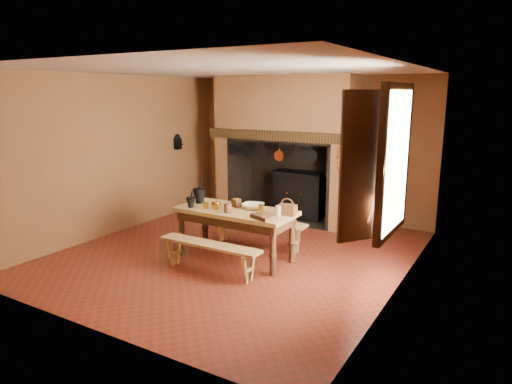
{
  "coord_description": "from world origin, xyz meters",
  "views": [
    {
      "loc": [
        3.73,
        -5.69,
        2.46
      ],
      "look_at": [
        0.19,
        0.3,
        0.96
      ],
      "focal_mm": 32.0,
      "sensor_mm": 36.0,
      "label": 1
    }
  ],
  "objects_px": {
    "iron_range": "(301,194)",
    "work_table": "(236,217)",
    "wicker_basket": "(287,209)",
    "coffee_grinder": "(236,202)",
    "bench_front": "(210,251)",
    "mixing_bowl": "(253,206)"
  },
  "relations": [
    {
      "from": "wicker_basket",
      "to": "mixing_bowl",
      "type": "bearing_deg",
      "value": 169.83
    },
    {
      "from": "work_table",
      "to": "iron_range",
      "type": "bearing_deg",
      "value": 93.6
    },
    {
      "from": "work_table",
      "to": "coffee_grinder",
      "type": "xyz_separation_m",
      "value": [
        -0.08,
        0.13,
        0.19
      ]
    },
    {
      "from": "iron_range",
      "to": "work_table",
      "type": "height_order",
      "value": "iron_range"
    },
    {
      "from": "mixing_bowl",
      "to": "iron_range",
      "type": "bearing_deg",
      "value": 98.7
    },
    {
      "from": "iron_range",
      "to": "bench_front",
      "type": "relative_size",
      "value": 1.03
    },
    {
      "from": "iron_range",
      "to": "work_table",
      "type": "xyz_separation_m",
      "value": [
        0.17,
        -2.64,
        0.17
      ]
    },
    {
      "from": "iron_range",
      "to": "wicker_basket",
      "type": "relative_size",
      "value": 5.91
    },
    {
      "from": "iron_range",
      "to": "wicker_basket",
      "type": "xyz_separation_m",
      "value": [
        0.96,
        -2.52,
        0.37
      ]
    },
    {
      "from": "iron_range",
      "to": "coffee_grinder",
      "type": "distance_m",
      "value": 2.53
    },
    {
      "from": "iron_range",
      "to": "work_table",
      "type": "relative_size",
      "value": 0.89
    },
    {
      "from": "bench_front",
      "to": "wicker_basket",
      "type": "distance_m",
      "value": 1.24
    },
    {
      "from": "iron_range",
      "to": "coffee_grinder",
      "type": "bearing_deg",
      "value": -87.93
    },
    {
      "from": "bench_front",
      "to": "wicker_basket",
      "type": "relative_size",
      "value": 5.76
    },
    {
      "from": "bench_front",
      "to": "iron_range",
      "type": "bearing_deg",
      "value": 92.88
    },
    {
      "from": "coffee_grinder",
      "to": "wicker_basket",
      "type": "distance_m",
      "value": 0.87
    },
    {
      "from": "iron_range",
      "to": "work_table",
      "type": "distance_m",
      "value": 2.65
    },
    {
      "from": "iron_range",
      "to": "mixing_bowl",
      "type": "distance_m",
      "value": 2.54
    },
    {
      "from": "work_table",
      "to": "mixing_bowl",
      "type": "bearing_deg",
      "value": 35.7
    },
    {
      "from": "work_table",
      "to": "bench_front",
      "type": "relative_size",
      "value": 1.15
    },
    {
      "from": "mixing_bowl",
      "to": "wicker_basket",
      "type": "relative_size",
      "value": 1.21
    },
    {
      "from": "work_table",
      "to": "bench_front",
      "type": "xyz_separation_m",
      "value": [
        -0.0,
        -0.66,
        -0.33
      ]
    }
  ]
}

